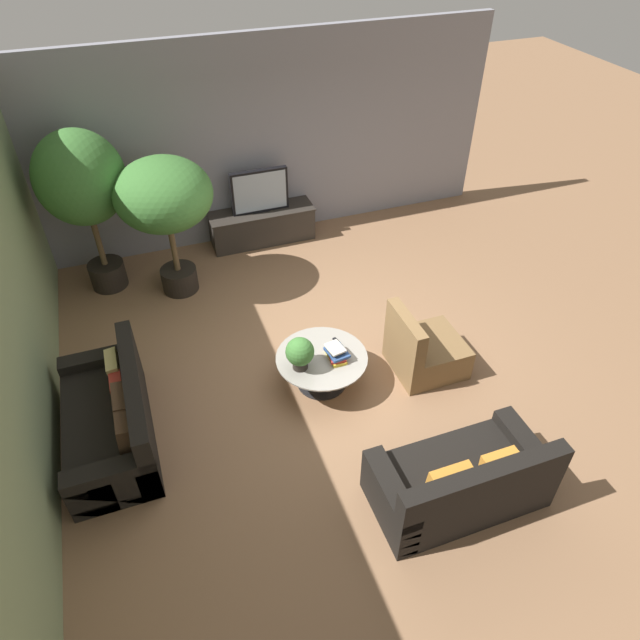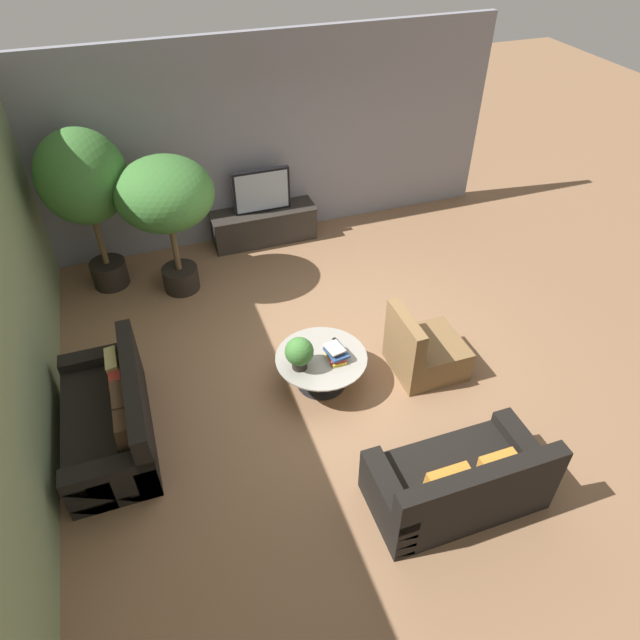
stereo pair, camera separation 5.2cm
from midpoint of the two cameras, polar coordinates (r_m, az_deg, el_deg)
name	(u,v)px [view 1 (the left image)]	position (r m, az deg, el deg)	size (l,w,h in m)	color
ground_plane	(335,358)	(7.04, 1.30, -3.84)	(24.00, 24.00, 0.00)	#8C6647
back_wall_stone	(257,141)	(8.87, -6.46, 17.35)	(7.40, 0.12, 3.00)	gray
side_wall_left	(7,311)	(6.12, -29.06, 0.83)	(0.12, 7.40, 3.00)	gray
media_console	(262,225)	(9.11, -5.97, 9.41)	(1.63, 0.50, 0.53)	#2D2823
television	(260,191)	(8.83, -6.23, 12.67)	(0.87, 0.13, 0.67)	black
coffee_table	(322,365)	(6.54, -0.06, -4.49)	(1.05, 1.05, 0.41)	black
couch_by_wall	(112,420)	(6.36, -20.27, -9.38)	(0.84, 1.78, 0.84)	black
couch_near_entry	(460,482)	(5.69, 13.61, -15.44)	(1.62, 0.84, 0.84)	black
armchair_wicker	(424,351)	(6.84, 10.10, -3.05)	(0.80, 0.76, 0.86)	brown
potted_palm_tall	(82,184)	(7.98, -22.90, 12.42)	(1.13, 1.13, 2.27)	black
potted_palm_corner	(164,200)	(7.65, -15.50, 11.52)	(1.25, 1.25, 1.94)	black
potted_plant_tabletop	(300,353)	(6.19, -2.27, -3.29)	(0.32, 0.32, 0.40)	black
book_stack	(336,353)	(6.40, 1.37, -3.31)	(0.24, 0.32, 0.16)	gold
remote_black	(337,342)	(6.62, 1.52, -2.23)	(0.04, 0.16, 0.02)	black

